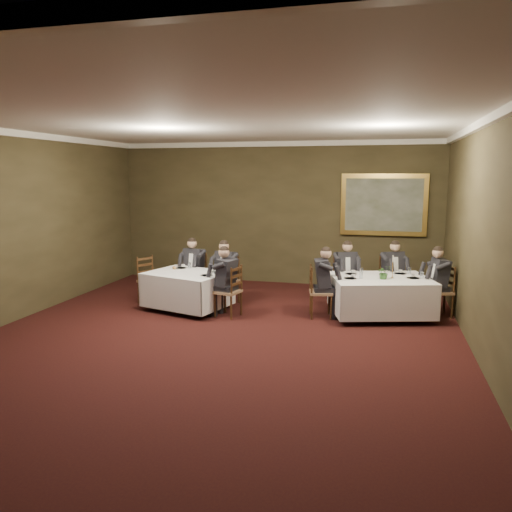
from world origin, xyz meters
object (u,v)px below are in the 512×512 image
at_px(diner_main_backright, 392,280).
at_px(centerpiece, 384,272).
at_px(chair_main_endleft, 320,302).
at_px(diner_sec_backright, 226,280).
at_px(table_main, 380,294).
at_px(candlestick, 393,269).
at_px(table_second, 188,288).
at_px(chair_sec_backleft, 195,286).
at_px(chair_sec_backright, 227,290).
at_px(chair_sec_endright, 229,302).
at_px(chair_main_endright, 440,302).
at_px(chair_main_backright, 391,291).
at_px(chair_main_backleft, 345,291).
at_px(diner_sec_backleft, 195,276).
at_px(diner_main_endright, 440,290).
at_px(painting, 384,205).
at_px(diner_main_backleft, 345,280).
at_px(chair_sec_endleft, 151,290).
at_px(diner_main_endleft, 321,291).
at_px(diner_sec_endright, 228,290).

height_order(diner_main_backright, centerpiece, diner_main_backright).
distance_m(chair_main_endleft, diner_sec_backright, 2.12).
bearing_deg(table_main, candlestick, 7.62).
relative_size(table_second, centerpiece, 6.63).
distance_m(chair_sec_backleft, diner_sec_backright, 0.87).
relative_size(table_main, centerpiece, 7.72).
xyz_separation_m(chair_sec_backright, chair_sec_endright, (0.33, -0.92, 0.00)).
relative_size(chair_main_endright, chair_sec_backleft, 1.00).
bearing_deg(chair_main_backright, diner_sec_backright, -13.18).
height_order(chair_main_backleft, chair_main_backright, same).
relative_size(diner_main_backright, diner_sec_backleft, 1.00).
xyz_separation_m(chair_main_backright, chair_sec_backright, (-3.37, -0.81, 0.00)).
bearing_deg(diner_sec_backright, chair_main_backleft, -151.63).
distance_m(chair_main_backright, diner_main_endright, 1.17).
bearing_deg(centerpiece, chair_sec_endright, -168.65).
bearing_deg(chair_main_backleft, chair_main_backright, 173.07).
height_order(chair_main_backright, painting, painting).
bearing_deg(chair_sec_endright, diner_sec_backright, 33.15).
relative_size(table_second, diner_main_backleft, 1.36).
bearing_deg(table_second, chair_main_backright, 20.16).
bearing_deg(chair_sec_endright, chair_sec_endleft, 87.30).
height_order(table_main, centerpiece, centerpiece).
relative_size(table_second, diner_sec_backright, 1.36).
bearing_deg(diner_main_backright, chair_sec_endright, 2.62).
bearing_deg(diner_sec_backright, diner_main_endright, -163.29).
bearing_deg(chair_sec_endleft, diner_main_endleft, 115.76).
xyz_separation_m(table_main, diner_main_endleft, (-1.10, -0.31, 0.06)).
bearing_deg(diner_main_endleft, diner_main_backleft, 148.87).
height_order(diner_main_backleft, painting, painting).
bearing_deg(diner_main_endright, chair_sec_endleft, 78.96).
height_order(chair_main_backright, chair_main_endright, same).
bearing_deg(diner_main_endright, chair_main_backright, 34.99).
height_order(chair_sec_endleft, candlestick, candlestick).
xyz_separation_m(chair_main_backright, chair_main_endleft, (-1.33, -1.35, 0.00)).
bearing_deg(chair_sec_backleft, diner_main_backleft, -166.45).
distance_m(diner_main_backright, chair_sec_endleft, 5.09).
height_order(chair_sec_backright, diner_sec_backright, diner_sec_backright).
height_order(diner_sec_backleft, chair_sec_endleft, diner_sec_backleft).
xyz_separation_m(diner_main_backright, diner_sec_backleft, (-4.18, -0.58, 0.00)).
relative_size(diner_sec_endright, chair_sec_endleft, 1.35).
height_order(diner_sec_backright, chair_sec_endleft, diner_sec_backright).
xyz_separation_m(diner_main_backleft, diner_sec_endright, (-2.11, -1.46, 0.00)).
relative_size(diner_sec_backleft, chair_sec_backright, 1.35).
bearing_deg(table_main, diner_main_backright, 77.72).
xyz_separation_m(diner_main_backright, diner_sec_backright, (-3.38, -0.81, 0.00)).
height_order(chair_sec_backright, diner_sec_endright, diner_sec_endright).
relative_size(diner_main_backleft, chair_main_backright, 1.35).
height_order(diner_main_endright, diner_sec_backleft, same).
relative_size(chair_main_backleft, diner_main_backright, 0.74).
xyz_separation_m(chair_main_endleft, chair_sec_backleft, (-2.84, 0.77, 0.00)).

